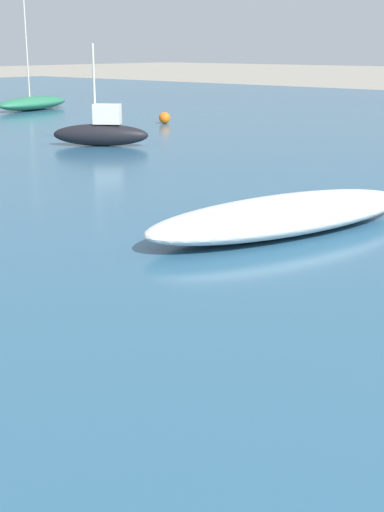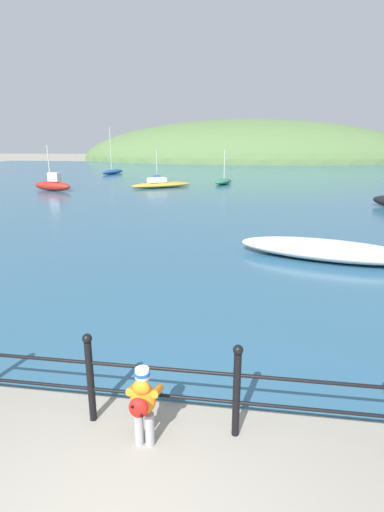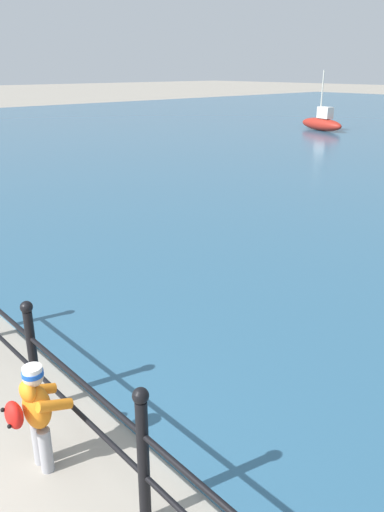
{
  "view_description": "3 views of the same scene",
  "coord_description": "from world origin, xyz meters",
  "px_view_note": "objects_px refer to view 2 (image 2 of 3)",
  "views": [
    {
      "loc": [
        -6.03,
        3.12,
        2.92
      ],
      "look_at": [
        -1.42,
        7.03,
        1.14
      ],
      "focal_mm": 50.0,
      "sensor_mm": 36.0,
      "label": 1
    },
    {
      "loc": [
        1.1,
        -2.59,
        3.44
      ],
      "look_at": [
        -0.23,
        6.18,
        0.86
      ],
      "focal_mm": 28.0,
      "sensor_mm": 36.0,
      "label": 2
    },
    {
      "loc": [
        3.38,
        -0.13,
        3.25
      ],
      "look_at": [
        -1.26,
        4.0,
        0.9
      ],
      "focal_mm": 35.0,
      "sensor_mm": 36.0,
      "label": 3
    }
  ],
  "objects_px": {
    "boat_nearest_quay": "(326,250)",
    "boat_far_left": "(223,181)",
    "boat_twin_mast": "(113,171)",
    "child_in_coat": "(143,401)",
    "boat_green_fishing": "(157,178)",
    "boat_red_dinghy": "(161,184)",
    "boat_far_right": "(53,185)"
  },
  "relations": [
    {
      "from": "boat_red_dinghy",
      "to": "boat_far_left",
      "type": "xyz_separation_m",
      "value": [
        4.39,
        2.97,
        -0.0
      ]
    },
    {
      "from": "boat_green_fishing",
      "to": "boat_far_left",
      "type": "distance_m",
      "value": 6.27
    },
    {
      "from": "child_in_coat",
      "to": "boat_twin_mast",
      "type": "relative_size",
      "value": 0.22
    },
    {
      "from": "boat_red_dinghy",
      "to": "boat_far_right",
      "type": "relative_size",
      "value": 1.49
    },
    {
      "from": "child_in_coat",
      "to": "boat_nearest_quay",
      "type": "bearing_deg",
      "value": 67.25
    },
    {
      "from": "boat_green_fishing",
      "to": "boat_nearest_quay",
      "type": "relative_size",
      "value": 0.51
    },
    {
      "from": "child_in_coat",
      "to": "boat_far_left",
      "type": "relative_size",
      "value": 0.35
    },
    {
      "from": "boat_far_right",
      "to": "boat_red_dinghy",
      "type": "bearing_deg",
      "value": 24.21
    },
    {
      "from": "boat_green_fishing",
      "to": "boat_red_dinghy",
      "type": "xyz_separation_m",
      "value": [
        1.49,
        -5.14,
        -0.01
      ]
    },
    {
      "from": "boat_red_dinghy",
      "to": "boat_far_right",
      "type": "distance_m",
      "value": 7.54
    },
    {
      "from": "boat_twin_mast",
      "to": "boat_red_dinghy",
      "type": "bearing_deg",
      "value": -55.69
    },
    {
      "from": "boat_nearest_quay",
      "to": "boat_far_left",
      "type": "distance_m",
      "value": 20.73
    },
    {
      "from": "boat_nearest_quay",
      "to": "child_in_coat",
      "type": "bearing_deg",
      "value": -112.75
    },
    {
      "from": "child_in_coat",
      "to": "boat_red_dinghy",
      "type": "xyz_separation_m",
      "value": [
        -5.58,
        25.21,
        -0.27
      ]
    },
    {
      "from": "boat_far_right",
      "to": "boat_far_left",
      "type": "relative_size",
      "value": 1.07
    },
    {
      "from": "boat_twin_mast",
      "to": "boat_nearest_quay",
      "type": "xyz_separation_m",
      "value": [
        16.56,
        -28.48,
        0.02
      ]
    },
    {
      "from": "child_in_coat",
      "to": "boat_far_right",
      "type": "bearing_deg",
      "value": 119.39
    },
    {
      "from": "boat_nearest_quay",
      "to": "boat_green_fishing",
      "type": "bearing_deg",
      "value": 114.91
    },
    {
      "from": "boat_twin_mast",
      "to": "child_in_coat",
      "type": "bearing_deg",
      "value": -70.04
    },
    {
      "from": "child_in_coat",
      "to": "boat_green_fishing",
      "type": "height_order",
      "value": "boat_green_fishing"
    },
    {
      "from": "boat_red_dinghy",
      "to": "boat_far_left",
      "type": "relative_size",
      "value": 1.59
    },
    {
      "from": "boat_green_fishing",
      "to": "boat_far_right",
      "type": "relative_size",
      "value": 0.88
    },
    {
      "from": "child_in_coat",
      "to": "boat_nearest_quay",
      "type": "distance_m",
      "value": 8.62
    },
    {
      "from": "boat_red_dinghy",
      "to": "boat_twin_mast",
      "type": "xyz_separation_m",
      "value": [
        -7.65,
        11.21,
        0.02
      ]
    },
    {
      "from": "boat_twin_mast",
      "to": "boat_far_right",
      "type": "xyz_separation_m",
      "value": [
        0.77,
        -14.31,
        0.16
      ]
    },
    {
      "from": "boat_far_left",
      "to": "boat_green_fishing",
      "type": "bearing_deg",
      "value": 159.76
    },
    {
      "from": "boat_far_right",
      "to": "boat_far_left",
      "type": "xyz_separation_m",
      "value": [
        11.27,
        6.06,
        -0.18
      ]
    },
    {
      "from": "boat_red_dinghy",
      "to": "boat_twin_mast",
      "type": "bearing_deg",
      "value": 124.31
    },
    {
      "from": "child_in_coat",
      "to": "boat_far_left",
      "type": "bearing_deg",
      "value": 92.41
    },
    {
      "from": "boat_twin_mast",
      "to": "boat_far_right",
      "type": "relative_size",
      "value": 1.49
    },
    {
      "from": "boat_green_fishing",
      "to": "boat_red_dinghy",
      "type": "distance_m",
      "value": 5.35
    },
    {
      "from": "boat_far_right",
      "to": "boat_green_fishing",
      "type": "bearing_deg",
      "value": 56.81
    }
  ]
}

